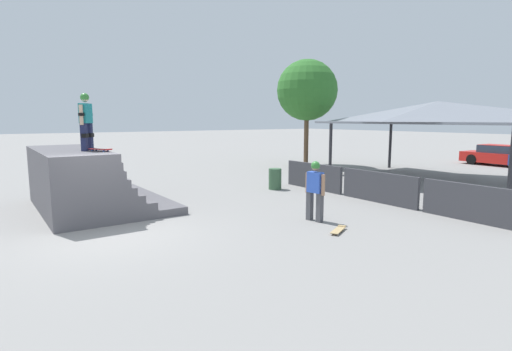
% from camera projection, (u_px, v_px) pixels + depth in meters
% --- Properties ---
extents(ground_plane, '(160.00, 160.00, 0.00)m').
position_uv_depth(ground_plane, '(111.00, 235.00, 9.90)').
color(ground_plane, gray).
extents(quarter_pipe_ramp, '(5.17, 3.66, 1.92)m').
position_uv_depth(quarter_pipe_ramp, '(82.00, 183.00, 12.59)').
color(quarter_pipe_ramp, '#565459').
rests_on(quarter_pipe_ramp, ground).
extents(skater_on_deck, '(0.66, 0.56, 1.67)m').
position_uv_depth(skater_on_deck, '(86.00, 118.00, 11.63)').
color(skater_on_deck, '#1E2347').
rests_on(skater_on_deck, quarter_pipe_ramp).
extents(skateboard_on_deck, '(0.86, 0.52, 0.09)m').
position_uv_depth(skateboard_on_deck, '(101.00, 149.00, 11.50)').
color(skateboard_on_deck, blue).
rests_on(skateboard_on_deck, quarter_pipe_ramp).
extents(bystander_walking, '(0.67, 0.28, 1.69)m').
position_uv_depth(bystander_walking, '(315.00, 186.00, 11.10)').
color(bystander_walking, '#4C4C51').
rests_on(bystander_walking, ground).
extents(skateboard_on_ground, '(0.54, 0.79, 0.09)m').
position_uv_depth(skateboard_on_ground, '(338.00, 230.00, 10.14)').
color(skateboard_on_ground, silver).
rests_on(skateboard_on_ground, ground).
extents(barrier_fence, '(9.55, 0.12, 1.05)m').
position_uv_depth(barrier_fence, '(379.00, 187.00, 13.66)').
color(barrier_fence, '#3D3D42').
rests_on(barrier_fence, ground).
extents(pavilion_shelter, '(10.07, 5.76, 3.65)m').
position_uv_depth(pavilion_shelter, '(437.00, 113.00, 18.22)').
color(pavilion_shelter, '#2D2D33').
rests_on(pavilion_shelter, ground).
extents(tree_beside_pavilion, '(3.68, 3.68, 6.43)m').
position_uv_depth(tree_beside_pavilion, '(307.00, 90.00, 24.24)').
color(tree_beside_pavilion, brown).
rests_on(tree_beside_pavilion, ground).
extents(trash_bin, '(0.52, 0.52, 0.85)m').
position_uv_depth(trash_bin, '(275.00, 179.00, 16.25)').
color(trash_bin, '#385B3D').
rests_on(trash_bin, ground).
extents(parked_car_red, '(4.24, 1.85, 1.27)m').
position_uv_depth(parked_car_red, '(499.00, 156.00, 24.49)').
color(parked_car_red, red).
rests_on(parked_car_red, ground).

